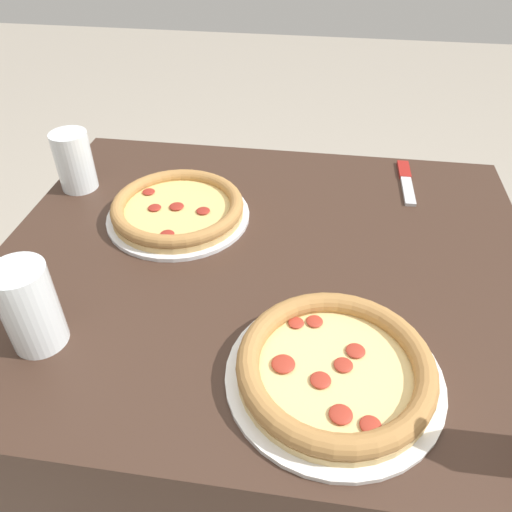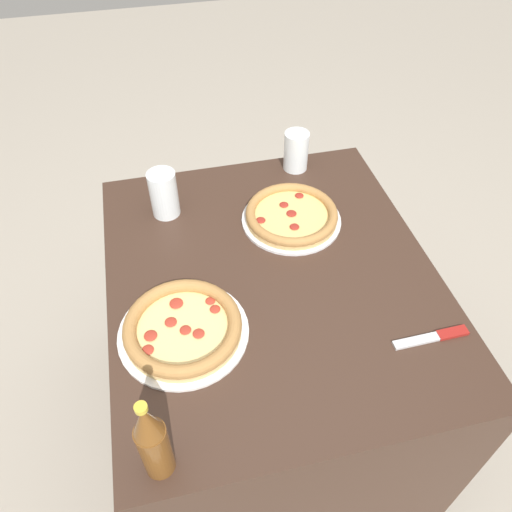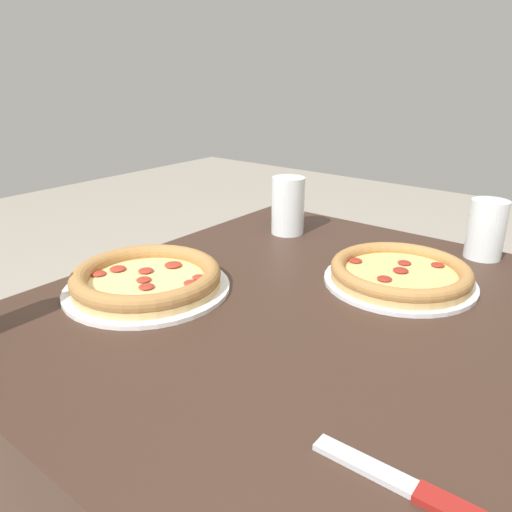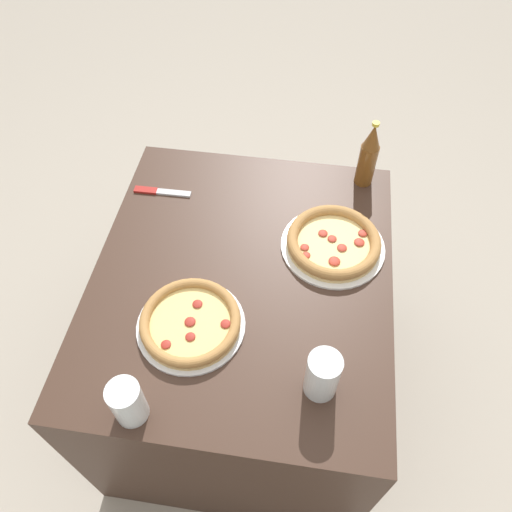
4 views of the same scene
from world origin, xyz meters
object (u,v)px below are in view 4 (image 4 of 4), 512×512
(pizza_pepperoni, at_px, (190,322))
(glass_water, at_px, (128,403))
(knife, at_px, (160,192))
(beer_bottle, at_px, (369,155))
(glass_lemonade, at_px, (322,376))
(pizza_margherita, at_px, (333,243))

(pizza_pepperoni, bearing_deg, glass_water, -18.81)
(glass_water, distance_m, knife, 0.71)
(glass_water, height_order, beer_bottle, beer_bottle)
(beer_bottle, distance_m, knife, 0.66)
(beer_bottle, xyz_separation_m, knife, (0.14, -0.64, -0.11))
(glass_water, bearing_deg, knife, -169.89)
(pizza_pepperoni, relative_size, knife, 1.54)
(glass_lemonade, distance_m, knife, 0.79)
(glass_water, height_order, knife, glass_water)
(pizza_margherita, xyz_separation_m, glass_lemonade, (0.43, -0.01, 0.04))
(pizza_pepperoni, xyz_separation_m, knife, (-0.46, -0.21, -0.02))
(pizza_margherita, bearing_deg, glass_water, -37.71)
(glass_lemonade, bearing_deg, beer_bottle, 172.89)
(pizza_margherita, height_order, glass_lemonade, glass_lemonade)
(pizza_margherita, height_order, beer_bottle, beer_bottle)
(pizza_pepperoni, bearing_deg, beer_bottle, 144.57)
(beer_bottle, bearing_deg, pizza_margherita, -15.80)
(glass_water, bearing_deg, pizza_pepperoni, 161.19)
(pizza_pepperoni, xyz_separation_m, glass_water, (0.24, -0.08, 0.04))
(glass_water, distance_m, glass_lemonade, 0.44)
(pizza_margherita, distance_m, glass_water, 0.70)
(knife, bearing_deg, glass_water, 10.11)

